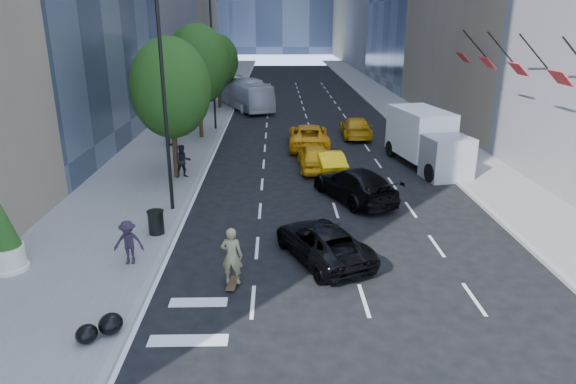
{
  "coord_description": "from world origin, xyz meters",
  "views": [
    {
      "loc": [
        -1.73,
        -18.13,
        8.44
      ],
      "look_at": [
        -1.25,
        1.97,
        1.6
      ],
      "focal_mm": 32.0,
      "sensor_mm": 36.0,
      "label": 1
    }
  ],
  "objects_px": {
    "skateboarder": "(232,260)",
    "box_truck": "(426,139)",
    "city_bus": "(244,93)",
    "black_sedan_mercedes": "(354,184)",
    "trash_can": "(156,223)",
    "black_sedan_lincoln": "(323,242)",
    "planter_shrub": "(4,236)"
  },
  "relations": [
    {
      "from": "city_bus",
      "to": "planter_shrub",
      "type": "bearing_deg",
      "value": -121.96
    },
    {
      "from": "black_sedan_lincoln",
      "to": "box_truck",
      "type": "height_order",
      "value": "box_truck"
    },
    {
      "from": "skateboarder",
      "to": "city_bus",
      "type": "xyz_separation_m",
      "value": [
        -1.6,
        35.32,
        0.48
      ]
    },
    {
      "from": "black_sedan_mercedes",
      "to": "box_truck",
      "type": "xyz_separation_m",
      "value": [
        5.09,
        5.87,
        0.87
      ]
    },
    {
      "from": "trash_can",
      "to": "box_truck",
      "type": "bearing_deg",
      "value": 36.46
    },
    {
      "from": "black_sedan_lincoln",
      "to": "black_sedan_mercedes",
      "type": "distance_m",
      "value": 6.77
    },
    {
      "from": "box_truck",
      "to": "planter_shrub",
      "type": "xyz_separation_m",
      "value": [
        -18.14,
        -13.21,
        -0.24
      ]
    },
    {
      "from": "skateboarder",
      "to": "box_truck",
      "type": "distance_m",
      "value": 17.67
    },
    {
      "from": "city_bus",
      "to": "black_sedan_lincoln",
      "type": "bearing_deg",
      "value": -103.59
    },
    {
      "from": "city_bus",
      "to": "black_sedan_mercedes",
      "type": "bearing_deg",
      "value": -97.39
    },
    {
      "from": "black_sedan_lincoln",
      "to": "city_bus",
      "type": "distance_m",
      "value": 33.66
    },
    {
      "from": "city_bus",
      "to": "planter_shrub",
      "type": "xyz_separation_m",
      "value": [
        -6.2,
        -34.23,
        -0.04
      ]
    },
    {
      "from": "city_bus",
      "to": "box_truck",
      "type": "bearing_deg",
      "value": -82.08
    },
    {
      "from": "black_sedan_lincoln",
      "to": "black_sedan_mercedes",
      "type": "xyz_separation_m",
      "value": [
        2.11,
        6.43,
        0.12
      ]
    },
    {
      "from": "black_sedan_mercedes",
      "to": "planter_shrub",
      "type": "relative_size",
      "value": 2.03
    },
    {
      "from": "skateboarder",
      "to": "box_truck",
      "type": "relative_size",
      "value": 0.27
    },
    {
      "from": "skateboarder",
      "to": "black_sedan_mercedes",
      "type": "xyz_separation_m",
      "value": [
        5.25,
        8.43,
        -0.19
      ]
    },
    {
      "from": "city_bus",
      "to": "planter_shrub",
      "type": "height_order",
      "value": "city_bus"
    },
    {
      "from": "trash_can",
      "to": "black_sedan_mercedes",
      "type": "bearing_deg",
      "value": 26.31
    },
    {
      "from": "skateboarder",
      "to": "black_sedan_mercedes",
      "type": "bearing_deg",
      "value": -114.64
    },
    {
      "from": "black_sedan_lincoln",
      "to": "trash_can",
      "type": "bearing_deg",
      "value": -40.91
    },
    {
      "from": "black_sedan_mercedes",
      "to": "trash_can",
      "type": "distance_m",
      "value": 9.66
    },
    {
      "from": "black_sedan_lincoln",
      "to": "city_bus",
      "type": "relative_size",
      "value": 0.45
    },
    {
      "from": "box_truck",
      "to": "skateboarder",
      "type": "bearing_deg",
      "value": -136.31
    },
    {
      "from": "skateboarder",
      "to": "black_sedan_lincoln",
      "type": "distance_m",
      "value": 3.74
    },
    {
      "from": "black_sedan_lincoln",
      "to": "planter_shrub",
      "type": "bearing_deg",
      "value": -17.99
    },
    {
      "from": "black_sedan_lincoln",
      "to": "black_sedan_mercedes",
      "type": "bearing_deg",
      "value": -130.92
    },
    {
      "from": "skateboarder",
      "to": "planter_shrub",
      "type": "height_order",
      "value": "planter_shrub"
    },
    {
      "from": "black_sedan_lincoln",
      "to": "box_truck",
      "type": "distance_m",
      "value": 14.29
    },
    {
      "from": "skateboarder",
      "to": "city_bus",
      "type": "relative_size",
      "value": 0.19
    },
    {
      "from": "black_sedan_lincoln",
      "to": "black_sedan_mercedes",
      "type": "height_order",
      "value": "black_sedan_mercedes"
    },
    {
      "from": "city_bus",
      "to": "planter_shrub",
      "type": "relative_size",
      "value": 3.93
    }
  ]
}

